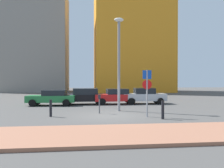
# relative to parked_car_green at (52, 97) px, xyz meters

# --- Properties ---
(ground_plane) EXTENTS (120.00, 120.00, 0.00)m
(ground_plane) POSITION_rel_parked_car_green_xyz_m (4.61, -6.45, -0.74)
(ground_plane) COLOR #4C4947
(sidewalk_brick) EXTENTS (40.00, 3.55, 0.14)m
(sidewalk_brick) POSITION_rel_parked_car_green_xyz_m (4.61, -12.10, -0.67)
(sidewalk_brick) COLOR #9E664C
(sidewalk_brick) RESTS_ON ground
(parked_car_green) EXTENTS (4.43, 2.08, 1.42)m
(parked_car_green) POSITION_rel_parked_car_green_xyz_m (0.00, 0.00, 0.00)
(parked_car_green) COLOR #237238
(parked_car_green) RESTS_ON ground
(parked_car_black) EXTENTS (4.38, 2.07, 1.55)m
(parked_car_black) POSITION_rel_parked_car_green_xyz_m (2.89, 0.74, 0.07)
(parked_car_black) COLOR black
(parked_car_black) RESTS_ON ground
(parked_car_red) EXTENTS (4.25, 2.08, 1.50)m
(parked_car_red) POSITION_rel_parked_car_green_xyz_m (6.05, 0.58, 0.03)
(parked_car_red) COLOR red
(parked_car_red) RESTS_ON ground
(parked_car_silver) EXTENTS (4.29, 2.08, 1.56)m
(parked_car_silver) POSITION_rel_parked_car_green_xyz_m (8.85, 0.60, 0.05)
(parked_car_silver) COLOR #B7BABF
(parked_car_silver) RESTS_ON ground
(parking_sign_post) EXTENTS (0.59, 0.16, 2.97)m
(parking_sign_post) POSITION_rel_parked_car_green_xyz_m (6.96, -7.42, 1.13)
(parking_sign_post) COLOR gray
(parking_sign_post) RESTS_ON ground
(parking_meter) EXTENTS (0.18, 0.14, 1.31)m
(parking_meter) POSITION_rel_parked_car_green_xyz_m (4.06, -5.57, 0.11)
(parking_meter) COLOR #4C4C51
(parking_meter) RESTS_ON ground
(street_lamp) EXTENTS (0.70, 0.36, 7.02)m
(street_lamp) POSITION_rel_parked_car_green_xyz_m (5.60, -4.45, 3.39)
(street_lamp) COLOR gray
(street_lamp) RESTS_ON ground
(traffic_bollard_near) EXTENTS (0.17, 0.17, 1.09)m
(traffic_bollard_near) POSITION_rel_parked_car_green_xyz_m (7.67, -8.34, -0.19)
(traffic_bollard_near) COLOR black
(traffic_bollard_near) RESTS_ON ground
(traffic_bollard_mid) EXTENTS (0.16, 0.16, 1.09)m
(traffic_bollard_mid) POSITION_rel_parked_car_green_xyz_m (0.91, -6.68, -0.20)
(traffic_bollard_mid) COLOR black
(traffic_bollard_mid) RESTS_ON ground
(building_colorful_midrise) EXTENTS (15.43, 12.52, 25.73)m
(building_colorful_midrise) POSITION_rel_parked_car_green_xyz_m (12.63, 25.95, 12.12)
(building_colorful_midrise) COLOR orange
(building_colorful_midrise) RESTS_ON ground
(building_under_construction) EXTENTS (12.81, 10.20, 20.79)m
(building_under_construction) POSITION_rel_parked_car_green_xyz_m (-7.33, 27.81, 9.65)
(building_under_construction) COLOR gray
(building_under_construction) RESTS_ON ground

